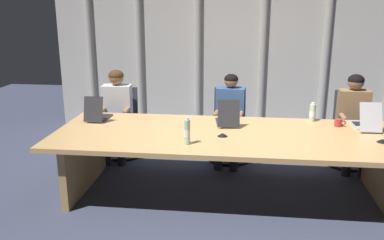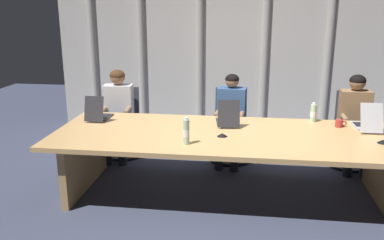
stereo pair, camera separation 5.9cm
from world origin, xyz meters
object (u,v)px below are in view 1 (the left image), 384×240
coffee_mug_near (339,123)px  water_bottle_primary (312,113)px  person_left_end (116,109)px  person_center (354,116)px  laptop_left_end (98,115)px  office_chair_left_mid (230,133)px  conference_mic_left_side (382,141)px  conference_mic_middle (223,135)px  office_chair_left_end (122,130)px  office_chair_center (349,137)px  laptop_center (365,123)px  person_left_mid (230,114)px  water_bottle_secondary (187,132)px  laptop_left_mid (227,119)px

coffee_mug_near → water_bottle_primary: bearing=145.0°
person_left_end → person_center: (3.11, -0.00, -0.00)m
laptop_left_end → office_chair_left_mid: (1.57, 0.80, -0.42)m
person_center → conference_mic_left_side: 1.13m
person_left_end → water_bottle_primary: 2.56m
office_chair_left_mid → coffee_mug_near: office_chair_left_mid is taller
conference_mic_middle → conference_mic_left_side: bearing=-0.3°
laptop_left_end → conference_mic_left_side: (3.14, -0.49, -0.04)m
person_left_end → coffee_mug_near: (2.79, -0.60, 0.07)m
office_chair_left_end → office_chair_center: bearing=80.5°
laptop_center → office_chair_center: bearing=-5.3°
office_chair_center → person_left_mid: bearing=-77.4°
office_chair_center → conference_mic_middle: size_ratio=8.68×
water_bottle_primary → coffee_mug_near: size_ratio=1.82×
coffee_mug_near → conference_mic_middle: 1.40m
person_left_end → person_center: 3.11m
office_chair_left_end → conference_mic_middle: office_chair_left_end is taller
person_left_end → conference_mic_left_side: size_ratio=11.05×
office_chair_left_mid → person_left_end: bearing=-87.6°
laptop_left_end → office_chair_center: laptop_left_end is taller
water_bottle_primary → person_center: bearing=34.7°
person_left_mid → office_chair_center: bearing=100.8°
conference_mic_middle → water_bottle_secondary: bearing=-139.2°
laptop_left_end → water_bottle_secondary: laptop_left_end is taller
laptop_center → conference_mic_left_side: laptop_center is taller
person_left_mid → coffee_mug_near: person_left_mid is taller
person_left_end → office_chair_left_end: bearing=166.6°
office_chair_center → coffee_mug_near: office_chair_center is taller
office_chair_left_mid → conference_mic_left_side: 2.06m
office_chair_left_end → person_center: size_ratio=0.76×
person_center → conference_mic_middle: (-1.62, -1.12, 0.04)m
office_chair_center → conference_mic_middle: bearing=-45.2°
office_chair_center → conference_mic_middle: (-1.64, -1.27, 0.38)m
office_chair_left_end → coffee_mug_near: size_ratio=7.30×
laptop_left_mid → office_chair_left_mid: (0.01, 0.82, -0.42)m
office_chair_left_end → person_left_mid: 1.55m
water_bottle_primary → coffee_mug_near: bearing=-35.0°
person_left_end → water_bottle_secondary: 1.83m
office_chair_left_end → laptop_center: bearing=66.2°
office_chair_left_mid → person_left_mid: size_ratio=0.81×
laptop_left_mid → laptop_center: 1.55m
laptop_left_end → conference_mic_left_side: bearing=-97.8°
laptop_left_end → water_bottle_primary: bearing=-83.8°
laptop_center → water_bottle_secondary: (-1.92, -0.78, 0.06)m
office_chair_left_mid → person_center: 1.62m
conference_mic_middle → office_chair_left_end: bearing=139.2°
water_bottle_primary → conference_mic_left_side: 0.93m
laptop_center → office_chair_left_mid: bearing=62.0°
office_chair_center → person_left_end: size_ratio=0.79×
laptop_left_mid → person_center: bearing=-74.9°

